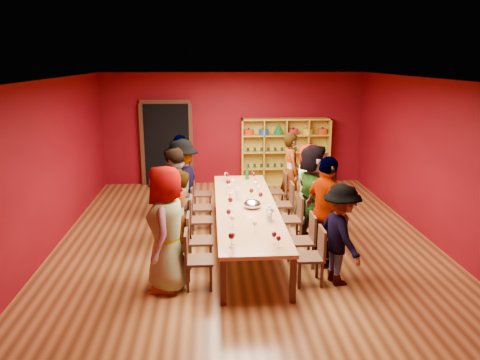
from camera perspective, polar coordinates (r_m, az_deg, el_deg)
name	(u,v)px	position (r m, az deg, el deg)	size (l,w,h in m)	color
room_shell	(246,166)	(8.33, 0.78, 1.76)	(7.10, 9.10, 3.04)	#5C3318
tasting_table	(246,208)	(8.54, 0.76, -3.49)	(1.10, 4.50, 0.75)	#AB7447
doorway	(167,144)	(12.77, -8.90, 4.39)	(1.40, 0.17, 2.30)	black
shelving_unit	(285,148)	(12.80, 5.52, 3.89)	(2.40, 0.40, 1.80)	gold
chair_person_left_0	(194,256)	(7.08, -5.66, -9.25)	(0.42, 0.42, 0.89)	#321A10
person_left_0	(167,229)	(6.94, -8.95, -5.90)	(0.92, 0.50, 1.88)	#4C4B51
chair_person_left_1	(195,237)	(7.80, -5.48, -6.94)	(0.42, 0.42, 0.89)	#321A10
person_left_1	(179,219)	(7.70, -7.50, -4.78)	(0.59, 0.43, 1.62)	#15183C
chair_person_left_2	(197,217)	(8.74, -5.30, -4.51)	(0.42, 0.42, 0.89)	#321A10
person_left_2	(174,197)	(8.64, -8.05, -2.03)	(0.87, 0.48, 1.79)	#6086C6
chair_person_left_3	(198,205)	(9.45, -5.19, -3.03)	(0.42, 0.42, 0.89)	#321A10
person_left_3	(182,185)	(9.35, -7.04, -0.60)	(1.18, 0.49, 1.83)	#5277A9
chair_person_left_4	(199,191)	(10.41, -5.06, -1.36)	(0.42, 0.42, 0.89)	#321A10
person_left_4	(181,174)	(10.33, -7.17, 0.67)	(1.03, 0.47, 1.77)	#121533
chair_person_right_0	(314,253)	(7.25, 9.04, -8.78)	(0.42, 0.42, 0.89)	#321A10
person_right_0	(341,235)	(7.24, 12.17, -6.53)	(1.01, 0.42, 1.56)	#161E3C
chair_person_right_1	(306,237)	(7.83, 8.02, -6.93)	(0.42, 0.42, 0.89)	#321A10
person_right_1	(326,212)	(7.76, 10.50, -3.87)	(1.09, 0.49, 1.85)	#D28D8E
chair_person_right_2	(294,216)	(8.81, 6.64, -4.41)	(0.42, 0.42, 0.89)	#321A10
person_right_2	(313,194)	(8.74, 8.89, -1.66)	(1.72, 0.49, 1.86)	pink
chair_person_right_3	(286,201)	(9.68, 5.67, -2.62)	(0.42, 0.42, 0.89)	#321A10
person_right_3	(308,185)	(9.66, 8.30, -0.58)	(0.83, 0.45, 1.69)	#5C79BD
chair_person_right_4	(280,189)	(10.57, 4.85, -1.11)	(0.42, 0.42, 0.89)	#321A10
person_right_4	(291,172)	(10.51, 6.24, 0.99)	(0.65, 0.47, 1.78)	pink
wine_glass_0	(233,235)	(6.78, -0.83, -6.71)	(0.08, 0.08, 0.19)	silver
wine_glass_1	(231,195)	(8.63, -1.13, -1.83)	(0.09, 0.09, 0.22)	silver
wine_glass_2	(229,187)	(9.23, -1.36, -0.83)	(0.08, 0.08, 0.20)	silver
wine_glass_3	(226,175)	(10.21, -1.72, 0.65)	(0.08, 0.08, 0.19)	silver
wine_glass_4	(254,175)	(10.22, 1.68, 0.66)	(0.08, 0.08, 0.19)	silver
wine_glass_5	(232,218)	(7.46, -0.93, -4.67)	(0.08, 0.08, 0.19)	silver
wine_glass_6	(231,237)	(6.65, -1.06, -6.91)	(0.09, 0.09, 0.22)	silver
wine_glass_7	(229,212)	(7.73, -1.40, -3.97)	(0.08, 0.08, 0.19)	silver
wine_glass_8	(230,200)	(8.30, -1.18, -2.50)	(0.09, 0.09, 0.22)	silver
wine_glass_9	(279,239)	(6.68, 4.72, -7.16)	(0.07, 0.07, 0.18)	silver
wine_glass_10	(252,173)	(10.37, 1.51, 0.81)	(0.07, 0.07, 0.18)	silver
wine_glass_11	(256,184)	(9.43, 1.93, -0.44)	(0.09, 0.09, 0.21)	silver
wine_glass_12	(261,195)	(8.65, 2.53, -1.84)	(0.08, 0.08, 0.21)	silver
wine_glass_13	(274,235)	(6.80, 4.17, -6.69)	(0.08, 0.08, 0.19)	silver
wine_glass_14	(251,191)	(8.91, 1.41, -1.37)	(0.08, 0.08, 0.20)	silver
wine_glass_15	(228,182)	(9.50, -1.45, -0.30)	(0.09, 0.09, 0.22)	silver
wine_glass_16	(227,175)	(10.14, -1.58, 0.63)	(0.08, 0.08, 0.21)	silver
wine_glass_17	(233,181)	(9.67, -0.89, -0.15)	(0.08, 0.08, 0.19)	silver
wine_glass_18	(255,224)	(7.25, 1.81, -5.35)	(0.07, 0.07, 0.18)	silver
wine_glass_19	(259,188)	(9.23, 2.34, -0.93)	(0.07, 0.07, 0.18)	silver
wine_glass_20	(272,211)	(7.77, 3.87, -3.79)	(0.08, 0.08, 0.21)	silver
wine_glass_21	(269,214)	(7.65, 3.58, -4.16)	(0.08, 0.08, 0.20)	silver
spittoon_bowl	(252,204)	(8.37, 1.51, -2.96)	(0.32, 0.32, 0.17)	silver
carafe_a	(238,195)	(8.82, -0.27, -1.80)	(0.10, 0.10, 0.25)	silver
carafe_b	(269,214)	(7.72, 3.56, -4.15)	(0.13, 0.13, 0.27)	silver
wine_bottle	(247,174)	(10.35, 0.87, 0.76)	(0.10, 0.10, 0.32)	#153B1A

